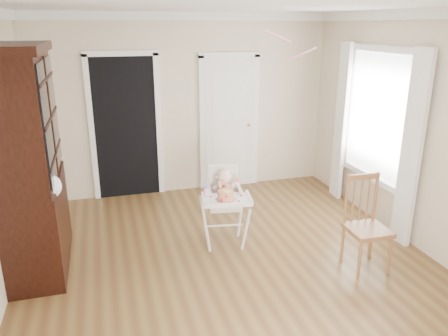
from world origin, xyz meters
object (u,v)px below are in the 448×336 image
object	(u,v)px
high_chair	(224,198)
cake	(226,195)
sippy_cup	(206,191)
china_cabinet	(29,163)
dining_chair	(366,226)

from	to	relation	value
high_chair	cake	world-z (taller)	high_chair
sippy_cup	china_cabinet	size ratio (longest dim) A/B	0.07
cake	dining_chair	distance (m)	1.54
high_chair	cake	bearing A→B (deg)	-92.17
china_cabinet	dining_chair	size ratio (longest dim) A/B	2.32
cake	sippy_cup	distance (m)	0.25
cake	sippy_cup	size ratio (longest dim) A/B	1.46
high_chair	sippy_cup	xyz separation A→B (m)	(-0.23, -0.07, 0.14)
high_chair	china_cabinet	world-z (taller)	china_cabinet
cake	china_cabinet	size ratio (longest dim) A/B	0.10
sippy_cup	dining_chair	size ratio (longest dim) A/B	0.16
dining_chair	china_cabinet	bearing A→B (deg)	165.26
china_cabinet	dining_chair	world-z (taller)	china_cabinet
dining_chair	sippy_cup	bearing A→B (deg)	153.71
sippy_cup	cake	bearing A→B (deg)	-42.87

